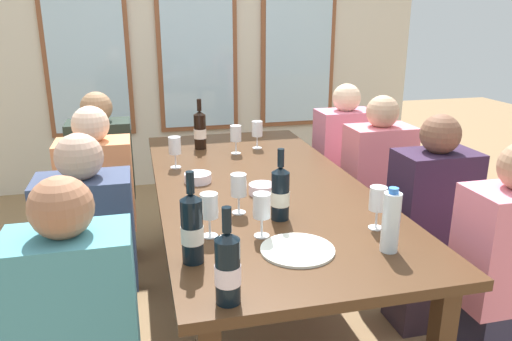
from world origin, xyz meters
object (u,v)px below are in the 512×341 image
wine_glass_5 (239,187)px  seated_person_3 (376,191)px  seated_person_0 (104,184)px  white_plate_0 (297,250)px  seated_person_7 (504,284)px  wine_glass_4 (236,134)px  seated_person_2 (100,213)px  wine_bottle_1 (192,228)px  wine_glass_3 (262,208)px  tasting_bowl_1 (198,178)px  dining_table (258,196)px  wine_bottle_3 (280,193)px  seated_person_4 (91,267)px  tasting_bowl_0 (262,189)px  seated_person_1 (343,167)px  water_bottle (391,222)px  seated_person_5 (429,230)px  wine_bottle_2 (228,267)px  wine_bottle_0 (200,130)px  wine_glass_1 (378,201)px  wine_glass_6 (175,146)px  wine_glass_2 (257,129)px  wine_glass_0 (209,207)px

wine_glass_5 → seated_person_3: seated_person_3 is taller
seated_person_0 → white_plate_0: bearing=-64.2°
seated_person_7 → wine_glass_4: bearing=119.9°
wine_glass_4 → seated_person_2: 0.91m
wine_bottle_1 → wine_glass_3: size_ratio=1.87×
wine_glass_5 → tasting_bowl_1: bearing=104.9°
wine_bottle_1 → seated_person_0: size_ratio=0.29×
dining_table → wine_bottle_3: size_ratio=7.32×
dining_table → seated_person_0: seated_person_0 is taller
wine_bottle_1 → dining_table: bearing=60.8°
seated_person_0 → seated_person_4: bearing=-90.0°
wine_bottle_1 → tasting_bowl_0: (0.40, 0.59, -0.10)m
wine_bottle_1 → seated_person_3: (1.22, 1.03, -0.34)m
seated_person_1 → seated_person_4: same height
water_bottle → seated_person_5: size_ratio=0.22×
wine_glass_3 → seated_person_3: 1.34m
wine_glass_3 → wine_glass_5: (-0.04, 0.25, -0.00)m
wine_bottle_2 → wine_glass_4: 1.63m
wine_bottle_3 → seated_person_5: size_ratio=0.27×
water_bottle → wine_glass_5: size_ratio=1.38×
wine_bottle_0 → wine_glass_1: wine_bottle_0 is taller
wine_glass_3 → tasting_bowl_1: bearing=102.6°
tasting_bowl_0 → seated_person_2: (-0.79, 0.48, -0.24)m
wine_bottle_3 → dining_table: bearing=87.1°
wine_bottle_0 → seated_person_7: (1.00, -1.56, -0.33)m
water_bottle → seated_person_3: (0.53, 1.11, -0.33)m
white_plate_0 → wine_glass_6: wine_glass_6 is taller
seated_person_0 → seated_person_1: size_ratio=1.00×
wine_bottle_3 → seated_person_4: 0.86m
wine_glass_2 → seated_person_1: 0.74m
seated_person_1 → seated_person_3: 0.51m
dining_table → seated_person_0: 1.16m
wine_glass_3 → tasting_bowl_0: bearing=75.3°
wine_bottle_2 → seated_person_1: 2.17m
wine_glass_0 → dining_table: bearing=59.4°
wine_glass_6 → seated_person_5: 1.40m
tasting_bowl_0 → seated_person_4: 0.83m
dining_table → seated_person_3: size_ratio=1.99×
wine_bottle_3 → seated_person_0: size_ratio=0.27×
seated_person_1 → seated_person_0: bearing=179.0°
white_plate_0 → wine_bottle_2: 0.42m
wine_glass_0 → seated_person_3: seated_person_3 is taller
wine_bottle_0 → wine_glass_1: bearing=-69.6°
wine_glass_1 → seated_person_0: 1.87m
seated_person_1 → seated_person_5: 1.08m
seated_person_1 → tasting_bowl_0: bearing=-131.3°
wine_bottle_0 → seated_person_2: (-0.61, -0.42, -0.33)m
seated_person_2 → tasting_bowl_1: bearing=-24.5°
wine_glass_4 → seated_person_2: (-0.81, -0.25, -0.34)m
white_plate_0 → tasting_bowl_0: bearing=87.7°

